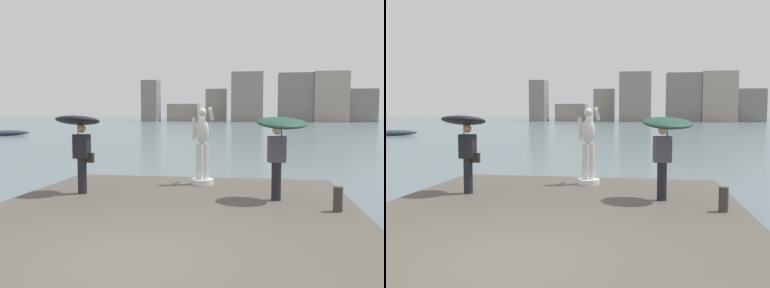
{
  "view_description": "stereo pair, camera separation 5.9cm",
  "coord_description": "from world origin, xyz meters",
  "views": [
    {
      "loc": [
        1.73,
        -5.44,
        2.41
      ],
      "look_at": [
        0.0,
        5.85,
        1.55
      ],
      "focal_mm": 38.81,
      "sensor_mm": 36.0,
      "label": 1
    },
    {
      "loc": [
        1.79,
        -5.43,
        2.41
      ],
      "look_at": [
        0.0,
        5.85,
        1.55
      ],
      "focal_mm": 38.81,
      "sensor_mm": 36.0,
      "label": 2
    }
  ],
  "objects": [
    {
      "name": "distant_skyline",
      "position": [
        3.43,
        111.83,
        5.75
      ],
      "size": [
        64.25,
        14.24,
        13.48
      ],
      "color": "gray",
      "rests_on": "ground"
    },
    {
      "name": "boat_mid",
      "position": [
        -24.56,
        35.03,
        0.29
      ],
      "size": [
        4.7,
        3.17,
        0.59
      ],
      "color": "#2D384C",
      "rests_on": "ground"
    },
    {
      "name": "statue_white_figure",
      "position": [
        0.26,
        6.06,
        1.32
      ],
      "size": [
        0.65,
        0.89,
        2.18
      ],
      "color": "silver",
      "rests_on": "pier"
    },
    {
      "name": "onlooker_right",
      "position": [
        2.29,
        4.22,
        1.94
      ],
      "size": [
        1.41,
        1.42,
        1.97
      ],
      "color": "black",
      "rests_on": "pier"
    },
    {
      "name": "ground_plane",
      "position": [
        0.0,
        40.0,
        0.0
      ],
      "size": [
        400.0,
        400.0,
        0.0
      ],
      "primitive_type": "plane",
      "color": "slate"
    },
    {
      "name": "pier",
      "position": [
        0.0,
        2.16,
        0.2
      ],
      "size": [
        7.85,
        10.32,
        0.4
      ],
      "primitive_type": "cube",
      "color": "#564F47",
      "rests_on": "ground"
    },
    {
      "name": "mooring_bollard",
      "position": [
        3.41,
        3.24,
        0.66
      ],
      "size": [
        0.19,
        0.19,
        0.51
      ],
      "primitive_type": "cylinder",
      "color": "#38332D",
      "rests_on": "pier"
    },
    {
      "name": "onlooker_left",
      "position": [
        -2.6,
        4.3,
        1.94
      ],
      "size": [
        1.21,
        1.23,
        1.99
      ],
      "color": "black",
      "rests_on": "pier"
    }
  ]
}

